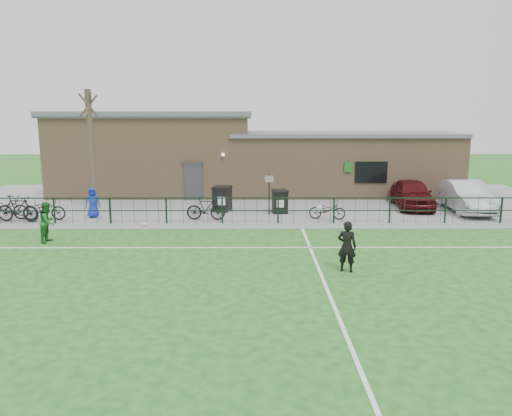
{
  "coord_description": "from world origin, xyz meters",
  "views": [
    {
      "loc": [
        -0.07,
        -13.85,
        4.96
      ],
      "look_at": [
        0.0,
        5.0,
        1.3
      ],
      "focal_mm": 35.0,
      "sensor_mm": 36.0,
      "label": 1
    }
  ],
  "objects_px": {
    "ball_ground": "(144,224)",
    "wheelie_bin_left": "(222,199)",
    "bicycle_b": "(18,209)",
    "bicycle_a": "(5,208)",
    "bicycle_c": "(44,209)",
    "wheelie_bin_right": "(280,202)",
    "car_silver": "(466,196)",
    "bicycle_d": "(206,208)",
    "outfield_player": "(48,222)",
    "bicycle_e": "(327,210)",
    "car_maroon": "(412,194)",
    "spectator_child": "(93,203)",
    "sign_post": "(269,194)",
    "bare_tree": "(91,152)"
  },
  "relations": [
    {
      "from": "bicycle_c",
      "to": "outfield_player",
      "type": "xyz_separation_m",
      "value": [
        1.75,
        -3.86,
        0.25
      ]
    },
    {
      "from": "wheelie_bin_right",
      "to": "ball_ground",
      "type": "relative_size",
      "value": 4.92
    },
    {
      "from": "wheelie_bin_left",
      "to": "car_silver",
      "type": "distance_m",
      "value": 12.19
    },
    {
      "from": "car_silver",
      "to": "spectator_child",
      "type": "bearing_deg",
      "value": -173.07
    },
    {
      "from": "sign_post",
      "to": "car_silver",
      "type": "distance_m",
      "value": 9.9
    },
    {
      "from": "wheelie_bin_left",
      "to": "outfield_player",
      "type": "distance_m",
      "value": 8.71
    },
    {
      "from": "bicycle_a",
      "to": "bicycle_e",
      "type": "xyz_separation_m",
      "value": [
        14.93,
        0.01,
        -0.1
      ]
    },
    {
      "from": "bicycle_a",
      "to": "bicycle_e",
      "type": "distance_m",
      "value": 14.93
    },
    {
      "from": "spectator_child",
      "to": "car_maroon",
      "type": "bearing_deg",
      "value": -4.4
    },
    {
      "from": "car_maroon",
      "to": "wheelie_bin_right",
      "type": "bearing_deg",
      "value": -163.51
    },
    {
      "from": "bare_tree",
      "to": "wheelie_bin_left",
      "type": "distance_m",
      "value": 6.77
    },
    {
      "from": "bicycle_b",
      "to": "ball_ground",
      "type": "height_order",
      "value": "bicycle_b"
    },
    {
      "from": "bicycle_a",
      "to": "spectator_child",
      "type": "distance_m",
      "value": 3.95
    },
    {
      "from": "sign_post",
      "to": "bicycle_a",
      "type": "height_order",
      "value": "sign_post"
    },
    {
      "from": "wheelie_bin_right",
      "to": "bicycle_c",
      "type": "height_order",
      "value": "wheelie_bin_right"
    },
    {
      "from": "bicycle_b",
      "to": "bicycle_d",
      "type": "bearing_deg",
      "value": -79.36
    },
    {
      "from": "bare_tree",
      "to": "car_maroon",
      "type": "xyz_separation_m",
      "value": [
        16.15,
        1.19,
        -2.24
      ]
    },
    {
      "from": "car_silver",
      "to": "bicycle_c",
      "type": "relative_size",
      "value": 2.41
    },
    {
      "from": "outfield_player",
      "to": "wheelie_bin_right",
      "type": "bearing_deg",
      "value": -54.69
    },
    {
      "from": "bicycle_a",
      "to": "bicycle_c",
      "type": "xyz_separation_m",
      "value": [
        1.85,
        -0.11,
        -0.04
      ]
    },
    {
      "from": "bicycle_b",
      "to": "wheelie_bin_right",
      "type": "bearing_deg",
      "value": -72.34
    },
    {
      "from": "bicycle_e",
      "to": "ball_ground",
      "type": "height_order",
      "value": "bicycle_e"
    },
    {
      "from": "bicycle_a",
      "to": "outfield_player",
      "type": "bearing_deg",
      "value": -143.09
    },
    {
      "from": "car_maroon",
      "to": "bicycle_b",
      "type": "relative_size",
      "value": 2.15
    },
    {
      "from": "outfield_player",
      "to": "bicycle_e",
      "type": "bearing_deg",
      "value": -66.2
    },
    {
      "from": "bicycle_c",
      "to": "spectator_child",
      "type": "relative_size",
      "value": 1.35
    },
    {
      "from": "wheelie_bin_left",
      "to": "wheelie_bin_right",
      "type": "bearing_deg",
      "value": 5.47
    },
    {
      "from": "car_maroon",
      "to": "car_silver",
      "type": "distance_m",
      "value": 2.57
    },
    {
      "from": "car_silver",
      "to": "bicycle_a",
      "type": "height_order",
      "value": "car_silver"
    },
    {
      "from": "bare_tree",
      "to": "wheelie_bin_right",
      "type": "xyz_separation_m",
      "value": [
        9.2,
        -0.14,
        -2.45
      ]
    },
    {
      "from": "car_silver",
      "to": "outfield_player",
      "type": "height_order",
      "value": "outfield_player"
    },
    {
      "from": "ball_ground",
      "to": "wheelie_bin_left",
      "type": "bearing_deg",
      "value": 47.44
    },
    {
      "from": "bicycle_d",
      "to": "outfield_player",
      "type": "height_order",
      "value": "outfield_player"
    },
    {
      "from": "bicycle_d",
      "to": "outfield_player",
      "type": "distance_m",
      "value": 6.89
    },
    {
      "from": "car_silver",
      "to": "spectator_child",
      "type": "xyz_separation_m",
      "value": [
        -18.19,
        -1.43,
        -0.05
      ]
    },
    {
      "from": "bicycle_a",
      "to": "wheelie_bin_right",
      "type": "bearing_deg",
      "value": -88.46
    },
    {
      "from": "bicycle_d",
      "to": "ball_ground",
      "type": "relative_size",
      "value": 8.39
    },
    {
      "from": "bicycle_b",
      "to": "ball_ground",
      "type": "xyz_separation_m",
      "value": [
        5.91,
        -0.93,
        -0.52
      ]
    },
    {
      "from": "wheelie_bin_left",
      "to": "car_maroon",
      "type": "relative_size",
      "value": 0.27
    },
    {
      "from": "outfield_player",
      "to": "bicycle_d",
      "type": "bearing_deg",
      "value": -51.58
    },
    {
      "from": "car_silver",
      "to": "outfield_player",
      "type": "distance_m",
      "value": 19.41
    },
    {
      "from": "ball_ground",
      "to": "bare_tree",
      "type": "bearing_deg",
      "value": 135.1
    },
    {
      "from": "wheelie_bin_right",
      "to": "car_silver",
      "type": "distance_m",
      "value": 9.32
    },
    {
      "from": "bare_tree",
      "to": "ball_ground",
      "type": "xyz_separation_m",
      "value": [
        3.13,
        -3.12,
        -2.89
      ]
    },
    {
      "from": "bicycle_b",
      "to": "bicycle_d",
      "type": "height_order",
      "value": "bicycle_b"
    },
    {
      "from": "wheelie_bin_left",
      "to": "wheelie_bin_right",
      "type": "height_order",
      "value": "wheelie_bin_left"
    },
    {
      "from": "bare_tree",
      "to": "bicycle_a",
      "type": "xyz_separation_m",
      "value": [
        -3.6,
        -1.67,
        -2.44
      ]
    },
    {
      "from": "car_silver",
      "to": "car_maroon",
      "type": "bearing_deg",
      "value": 159.16
    },
    {
      "from": "wheelie_bin_right",
      "to": "bicycle_e",
      "type": "xyz_separation_m",
      "value": [
        2.13,
        -1.52,
        -0.09
      ]
    },
    {
      "from": "wheelie_bin_right",
      "to": "bicycle_b",
      "type": "bearing_deg",
      "value": -176.31
    }
  ]
}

